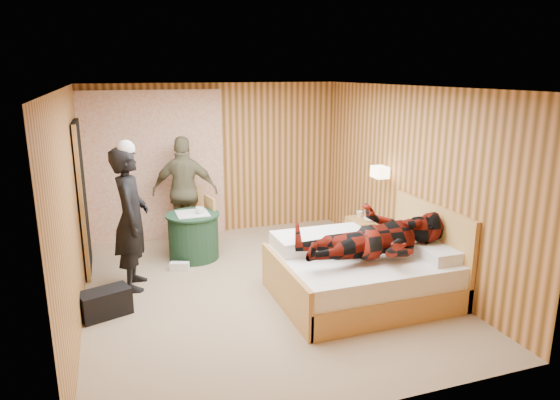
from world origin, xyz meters
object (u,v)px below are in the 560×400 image
object	(u,v)px
chair_near	(204,220)
woman_standing	(131,219)
man_on_bed	(377,225)
round_table	(193,236)
bed	(363,272)
man_at_table	(185,191)
wall_lamp	(380,172)
chair_far	(188,212)
nightstand	(363,235)
duffel_bag	(105,303)

from	to	relation	value
chair_near	woman_standing	world-z (taller)	woman_standing
man_on_bed	round_table	bearing A→B (deg)	128.63
bed	man_at_table	bearing A→B (deg)	123.44
bed	woman_standing	bearing A→B (deg)	155.14
wall_lamp	bed	bearing A→B (deg)	-126.91
wall_lamp	chair_far	distance (m)	3.03
round_table	man_at_table	world-z (taller)	man_at_table
chair_near	man_on_bed	bearing A→B (deg)	22.29
chair_far	chair_near	xyz separation A→B (m)	(0.18, -0.40, -0.04)
chair_far	man_on_bed	world-z (taller)	man_on_bed
nightstand	man_at_table	distance (m)	2.82
nightstand	man_on_bed	world-z (taller)	man_on_bed
chair_far	man_at_table	xyz separation A→B (m)	(-0.02, 0.03, 0.32)
duffel_bag	woman_standing	bearing A→B (deg)	43.51
nightstand	duffel_bag	xyz separation A→B (m)	(-3.73, -0.91, -0.11)
duffel_bag	woman_standing	size ratio (longest dim) A/B	0.30
chair_far	woman_standing	world-z (taller)	woman_standing
man_at_table	man_on_bed	distance (m)	3.34
chair_far	duffel_bag	size ratio (longest dim) A/B	1.71
nightstand	man_on_bed	distance (m)	1.93
chair_far	man_on_bed	distance (m)	3.33
chair_near	duffel_bag	size ratio (longest dim) A/B	1.57
nightstand	duffel_bag	size ratio (longest dim) A/B	0.97
wall_lamp	man_on_bed	xyz separation A→B (m)	(-0.77, -1.29, -0.33)
bed	nightstand	xyz separation A→B (m)	(0.76, 1.41, -0.05)
wall_lamp	duffel_bag	size ratio (longest dim) A/B	0.48
nightstand	duffel_bag	world-z (taller)	nightstand
chair_near	man_on_bed	size ratio (longest dim) A/B	0.48
chair_near	duffel_bag	distance (m)	2.25
bed	woman_standing	world-z (taller)	woman_standing
wall_lamp	chair_near	size ratio (longest dim) A/B	0.30
bed	duffel_bag	xyz separation A→B (m)	(-2.97, 0.50, -0.16)
chair_near	man_at_table	bearing A→B (deg)	-165.06
man_at_table	man_on_bed	world-z (taller)	man_on_bed
wall_lamp	round_table	size ratio (longest dim) A/B	0.34
bed	duffel_bag	distance (m)	3.02
round_table	woman_standing	distance (m)	1.29
chair_near	duffel_bag	world-z (taller)	chair_near
bed	chair_far	xyz separation A→B (m)	(-1.70, 2.58, 0.22)
nightstand	chair_near	xyz separation A→B (m)	(-2.28, 0.78, 0.23)
bed	chair_far	world-z (taller)	bed
woman_standing	man_at_table	world-z (taller)	woman_standing
chair_near	bed	bearing A→B (deg)	24.47
nightstand	chair_far	size ratio (longest dim) A/B	0.57
man_at_table	chair_far	bearing A→B (deg)	142.52
chair_near	man_at_table	size ratio (longest dim) A/B	0.49
duffel_bag	round_table	bearing A→B (deg)	30.72
wall_lamp	chair_far	bearing A→B (deg)	148.73
wall_lamp	duffel_bag	xyz separation A→B (m)	(-3.77, -0.57, -1.15)
nightstand	chair_near	distance (m)	2.42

